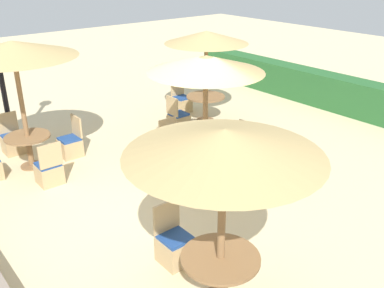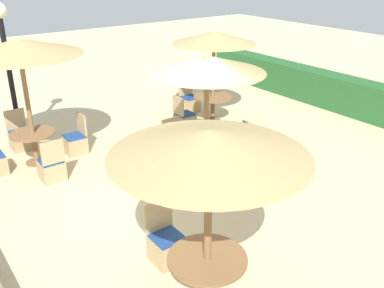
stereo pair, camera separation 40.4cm
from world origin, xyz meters
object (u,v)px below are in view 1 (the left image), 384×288
(patio_chair_back_left_south, at_px, (178,120))
(patio_chair_front_right_west, at_px, (175,246))
(parasol_center, at_px, (206,65))
(patio_chair_center_east, at_px, (239,182))
(patio_chair_front_left_west, at_px, (13,142))
(round_table_front_right, at_px, (220,267))
(patio_chair_center_north, at_px, (240,152))
(round_table_back_left, at_px, (206,101))
(patio_chair_center_west, at_px, (173,149))
(parasol_front_left, at_px, (13,50))
(patio_chair_back_left_west, at_px, (182,103))
(parasol_back_left, at_px, (206,38))
(patio_chair_front_left_north, at_px, (71,145))
(patio_chair_front_left_east, at_px, (49,172))
(round_table_center, at_px, (205,150))
(round_table_front_left, at_px, (28,143))

(patio_chair_back_left_south, xyz_separation_m, patio_chair_front_right_west, (4.21, -3.32, 0.00))
(patio_chair_back_left_south, height_order, parasol_center, parasol_center)
(patio_chair_back_left_south, xyz_separation_m, patio_chair_center_east, (3.42, -1.17, 0.00))
(patio_chair_center_east, bearing_deg, patio_chair_front_left_west, 119.84)
(round_table_front_right, xyz_separation_m, patio_chair_center_north, (-2.77, 3.17, -0.30))
(round_table_back_left, xyz_separation_m, patio_chair_center_west, (1.42, -2.21, -0.30))
(parasol_front_left, bearing_deg, patio_chair_back_left_west, 99.29)
(round_table_back_left, xyz_separation_m, patio_chair_center_north, (2.51, -1.18, -0.30))
(patio_chair_back_left_west, bearing_deg, patio_chair_front_left_west, -2.39)
(parasol_back_left, height_order, patio_chair_center_east, parasol_back_left)
(patio_chair_front_left_north, bearing_deg, patio_chair_front_left_east, 136.63)
(patio_chair_back_left_south, height_order, patio_chair_center_east, same)
(round_table_back_left, distance_m, patio_chair_front_left_north, 3.92)
(round_table_center, relative_size, patio_chair_front_left_north, 1.20)
(patio_chair_front_left_west, distance_m, patio_chair_front_left_east, 1.98)
(patio_chair_back_left_west, distance_m, patio_chair_back_left_south, 1.45)
(patio_chair_center_north, height_order, patio_chair_front_left_east, same)
(patio_chair_center_west, distance_m, parasol_front_left, 3.86)
(patio_chair_center_east, height_order, patio_chair_front_left_east, same)
(patio_chair_back_left_west, xyz_separation_m, patio_chair_center_west, (2.47, -2.18, 0.00))
(parasol_back_left, relative_size, patio_chair_center_east, 2.65)
(parasol_front_left, bearing_deg, patio_chair_front_left_north, 87.37)
(round_table_front_left, bearing_deg, round_table_center, 44.06)
(patio_chair_back_left_west, xyz_separation_m, patio_chair_center_east, (4.50, -2.13, 0.00))
(patio_chair_center_east, bearing_deg, patio_chair_back_left_south, 71.12)
(parasol_front_left, bearing_deg, round_table_back_left, 86.90)
(round_table_back_left, relative_size, patio_chair_front_left_west, 1.14)
(parasol_back_left, relative_size, round_table_front_left, 2.59)
(patio_chair_center_west, bearing_deg, patio_chair_center_east, 91.29)
(parasol_back_left, xyz_separation_m, round_table_back_left, (-0.00, 0.00, -1.72))
(round_table_front_right, bearing_deg, patio_chair_center_north, 131.18)
(patio_chair_front_right_west, height_order, round_table_front_left, patio_chair_front_right_west)
(patio_chair_back_left_south, xyz_separation_m, round_table_center, (2.43, -1.18, 0.33))
(patio_chair_center_north, height_order, parasol_front_left, parasol_front_left)
(round_table_front_right, relative_size, patio_chair_center_west, 1.11)
(round_table_front_right, distance_m, patio_chair_center_east, 2.86)
(round_table_back_left, distance_m, parasol_center, 3.75)
(patio_chair_back_left_south, bearing_deg, patio_chair_center_east, -18.88)
(parasol_back_left, relative_size, patio_chair_center_north, 2.65)
(round_table_back_left, bearing_deg, parasol_back_left, -45.00)
(patio_chair_back_left_south, relative_size, patio_chair_front_right_west, 1.00)
(round_table_back_left, xyz_separation_m, parasol_front_left, (-0.26, -4.81, 1.99))
(patio_chair_back_left_west, distance_m, round_table_front_left, 4.86)
(parasol_back_left, xyz_separation_m, patio_chair_center_west, (1.42, -2.21, -2.03))
(round_table_center, height_order, patio_chair_center_north, patio_chair_center_north)
(patio_chair_front_right_west, height_order, patio_chair_front_left_east, same)
(parasol_back_left, relative_size, patio_chair_front_left_east, 2.65)
(patio_chair_back_left_south, distance_m, patio_chair_center_north, 2.47)
(patio_chair_front_left_east, bearing_deg, patio_chair_center_north, -26.09)
(round_table_front_left, xyz_separation_m, patio_chair_front_left_west, (-0.99, -0.05, -0.29))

